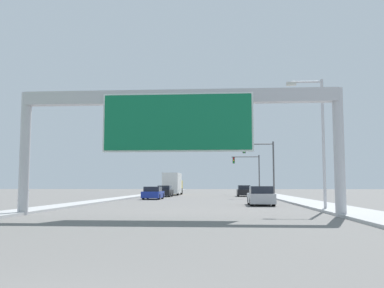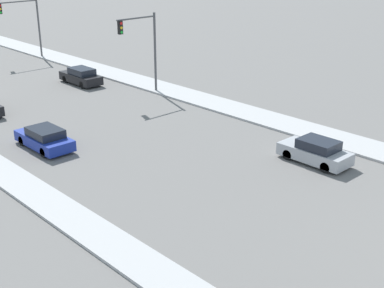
% 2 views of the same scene
% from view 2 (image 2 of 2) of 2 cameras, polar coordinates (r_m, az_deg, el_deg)
% --- Properties ---
extents(sidewalk_right, '(3.00, 120.00, 0.15)m').
position_cam_2_polar(sidewalk_right, '(56.94, -10.92, 8.10)').
color(sidewalk_right, '#AEAEAE').
rests_on(sidewalk_right, ground).
extents(car_near_center, '(1.86, 4.29, 1.47)m').
position_cam_2_polar(car_near_center, '(32.53, 13.04, -0.79)').
color(car_near_center, '#A5A8AD').
rests_on(car_near_center, ground).
extents(car_far_left, '(1.89, 4.50, 1.37)m').
position_cam_2_polar(car_far_left, '(35.15, -15.45, 0.58)').
color(car_far_left, navy).
rests_on(car_far_left, ground).
extents(car_near_left, '(1.80, 4.62, 1.50)m').
position_cam_2_polar(car_near_left, '(50.30, -11.75, 7.08)').
color(car_near_left, black).
rests_on(car_near_left, ground).
extents(traffic_light_near_intersection, '(3.92, 0.32, 6.79)m').
position_cam_2_polar(traffic_light_near_intersection, '(45.24, -5.13, 10.82)').
color(traffic_light_near_intersection, '#4C4C4F').
rests_on(traffic_light_near_intersection, ground).
extents(traffic_light_mid_block, '(4.69, 0.32, 6.53)m').
position_cam_2_polar(traffic_light_mid_block, '(61.87, -17.31, 12.66)').
color(traffic_light_mid_block, '#4C4C4F').
rests_on(traffic_light_mid_block, ground).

